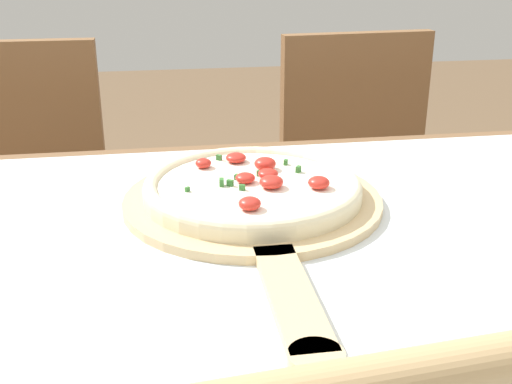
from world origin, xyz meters
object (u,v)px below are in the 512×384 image
object	(u,v)px
pizza	(253,187)
chair_left	(22,211)
pizza_peel	(255,207)
chair_right	(364,190)

from	to	relation	value
pizza	chair_left	world-z (taller)	chair_left
pizza_peel	chair_left	bearing A→B (deg)	123.75
chair_left	chair_right	xyz separation A→B (m)	(0.82, -0.00, 0.00)
pizza_peel	chair_left	world-z (taller)	chair_left
pizza_peel	chair_right	xyz separation A→B (m)	(0.38, 0.66, -0.26)
chair_left	pizza_peel	bearing A→B (deg)	-55.73
pizza_peel	chair_left	size ratio (longest dim) A/B	0.62
chair_right	chair_left	bearing A→B (deg)	175.94
pizza_peel	pizza	distance (m)	0.03
pizza	chair_left	distance (m)	0.82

